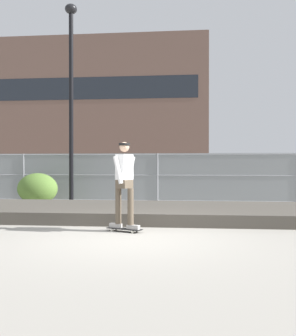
{
  "coord_description": "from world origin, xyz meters",
  "views": [
    {
      "loc": [
        1.17,
        -7.53,
        1.44
      ],
      "look_at": [
        0.02,
        3.69,
        1.33
      ],
      "focal_mm": 42.17,
      "sensor_mm": 36.0,
      "label": 1
    }
  ],
  "objects": [
    {
      "name": "gravel_berm",
      "position": [
        0.0,
        3.08,
        0.15
      ],
      "size": [
        10.24,
        3.42,
        0.3
      ],
      "primitive_type": "cube",
      "color": "#4C473F",
      "rests_on": "ground_plane"
    },
    {
      "name": "skateboard",
      "position": [
        -0.19,
        0.75,
        0.06
      ],
      "size": [
        0.81,
        0.5,
        0.07
      ],
      "color": "black",
      "rests_on": "ground_plane"
    },
    {
      "name": "library_building",
      "position": [
        -11.16,
        43.84,
        8.05
      ],
      "size": [
        29.1,
        15.93,
        16.09
      ],
      "color": "brown",
      "rests_on": "ground_plane"
    },
    {
      "name": "skater",
      "position": [
        -0.19,
        0.75,
        1.13
      ],
      "size": [
        0.7,
        0.62,
        1.84
      ],
      "color": "#B2ADA8",
      "rests_on": "skateboard"
    },
    {
      "name": "chain_fence",
      "position": [
        0.0,
        7.36,
        0.93
      ],
      "size": [
        21.17,
        0.06,
        1.85
      ],
      "color": "gray",
      "rests_on": "ground_plane"
    },
    {
      "name": "street_lamp",
      "position": [
        -3.11,
        6.54,
        4.49
      ],
      "size": [
        0.44,
        0.44,
        7.29
      ],
      "color": "black",
      "rests_on": "ground_plane"
    },
    {
      "name": "ground_plane",
      "position": [
        0.0,
        0.0,
        0.0
      ],
      "size": [
        120.0,
        120.0,
        0.0
      ],
      "primitive_type": "plane",
      "color": "#9E998E"
    },
    {
      "name": "parked_car_near",
      "position": [
        -4.65,
        10.69,
        0.84
      ],
      "size": [
        4.49,
        2.12,
        1.66
      ],
      "color": "#566B4C",
      "rests_on": "ground_plane"
    },
    {
      "name": "shrub_left",
      "position": [
        -4.24,
        6.16,
        0.56
      ],
      "size": [
        1.45,
        1.19,
        1.12
      ],
      "color": "#567A33",
      "rests_on": "ground_plane"
    },
    {
      "name": "parked_car_mid",
      "position": [
        1.6,
        10.86,
        0.84
      ],
      "size": [
        4.42,
        1.99,
        1.66
      ],
      "color": "silver",
      "rests_on": "ground_plane"
    }
  ]
}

